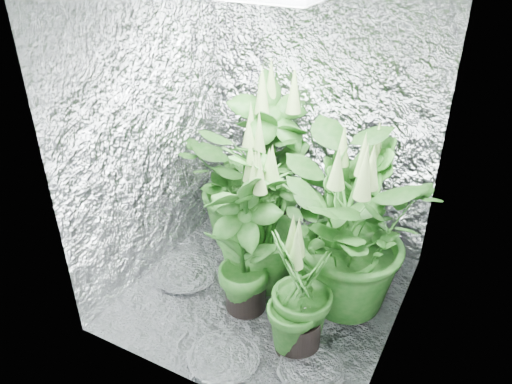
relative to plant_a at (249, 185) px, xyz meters
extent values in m
plane|color=silver|center=(0.35, -0.40, -0.50)|extent=(1.60, 1.60, 0.00)
cube|color=silver|center=(0.35, 0.40, 0.50)|extent=(1.60, 0.02, 2.00)
cube|color=silver|center=(0.35, -1.20, 0.50)|extent=(1.60, 0.02, 2.00)
cube|color=silver|center=(-0.45, -0.40, 0.50)|extent=(0.02, 1.60, 2.00)
cube|color=silver|center=(1.15, -0.40, 0.50)|extent=(0.02, 1.60, 2.00)
cylinder|color=black|center=(0.00, 0.00, -0.38)|extent=(0.26, 0.26, 0.24)
cylinder|color=#4E2F1C|center=(0.00, 0.00, -0.28)|extent=(0.24, 0.24, 0.03)
imported|color=#114810|center=(0.00, 0.00, 0.01)|extent=(1.08, 1.08, 0.96)
cone|color=#70954E|center=(0.00, 0.00, 0.43)|extent=(0.08, 0.08, 0.24)
cylinder|color=black|center=(0.06, 0.24, -0.36)|extent=(0.32, 0.32, 0.28)
cylinder|color=#4E2F1C|center=(0.06, 0.24, -0.23)|extent=(0.29, 0.29, 0.03)
imported|color=#114810|center=(0.06, 0.24, 0.12)|extent=(0.87, 0.87, 1.17)
cone|color=#70954E|center=(0.06, 0.24, 0.63)|extent=(0.10, 0.10, 0.28)
cylinder|color=black|center=(0.74, -0.01, -0.38)|extent=(0.27, 0.27, 0.24)
cylinder|color=#4E2F1C|center=(0.74, -0.01, -0.28)|extent=(0.25, 0.25, 0.03)
imported|color=#114810|center=(0.74, -0.01, 0.03)|extent=(0.60, 0.60, 1.00)
cone|color=#70954E|center=(0.74, -0.01, 0.47)|extent=(0.09, 0.09, 0.24)
cylinder|color=black|center=(0.26, -0.34, -0.38)|extent=(0.28, 0.28, 0.25)
cylinder|color=#4E2F1C|center=(0.26, -0.34, -0.27)|extent=(0.26, 0.26, 0.03)
imported|color=#114810|center=(0.26, -0.34, 0.00)|extent=(0.72, 0.72, 0.95)
cone|color=#70954E|center=(0.26, -0.34, 0.42)|extent=(0.09, 0.09, 0.25)
cylinder|color=black|center=(0.78, -0.30, -0.37)|extent=(0.30, 0.30, 0.26)
cylinder|color=#4E2F1C|center=(0.78, -0.30, -0.25)|extent=(0.27, 0.27, 0.03)
imported|color=#114810|center=(0.78, -0.30, 0.05)|extent=(1.02, 1.02, 1.04)
cone|color=#70954E|center=(0.78, -0.30, 0.51)|extent=(0.10, 0.10, 0.26)
cylinder|color=black|center=(0.30, -0.58, -0.39)|extent=(0.25, 0.25, 0.22)
cylinder|color=#4E2F1C|center=(0.30, -0.58, -0.29)|extent=(0.23, 0.23, 0.03)
imported|color=#114810|center=(0.30, -0.58, 0.01)|extent=(0.71, 0.71, 0.96)
cone|color=#70954E|center=(0.30, -0.58, 0.43)|extent=(0.08, 0.08, 0.22)
cylinder|color=black|center=(0.71, -0.73, -0.39)|extent=(0.25, 0.25, 0.23)
cylinder|color=#4E2F1C|center=(0.71, -0.73, -0.29)|extent=(0.23, 0.23, 0.03)
imported|color=#114810|center=(0.71, -0.73, -0.10)|extent=(0.47, 0.47, 0.76)
cone|color=#70954E|center=(0.71, -0.73, 0.23)|extent=(0.08, 0.08, 0.23)
cylinder|color=black|center=(0.98, 0.22, -0.46)|extent=(0.14, 0.14, 0.08)
cylinder|color=black|center=(0.98, 0.22, -0.30)|extent=(0.12, 0.12, 0.10)
cylinder|color=#4C4C51|center=(0.92, 0.23, -0.30)|extent=(0.07, 0.30, 0.30)
torus|color=#4C4C51|center=(0.92, 0.23, -0.30)|extent=(0.07, 0.31, 0.31)
cube|color=white|center=(0.77, -0.76, -0.20)|extent=(0.05, 0.04, 0.07)
camera|label=1|loc=(1.46, -2.61, 1.66)|focal=35.00mm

